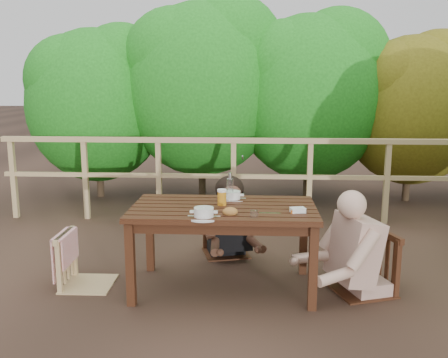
# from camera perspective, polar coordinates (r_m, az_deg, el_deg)

# --- Properties ---
(ground) EXTENTS (60.00, 60.00, 0.00)m
(ground) POSITION_cam_1_polar(r_m,az_deg,el_deg) (4.17, -0.04, -12.36)
(ground) COLOR #442E22
(ground) RESTS_ON ground
(table) EXTENTS (1.46, 0.82, 0.67)m
(table) POSITION_cam_1_polar(r_m,az_deg,el_deg) (4.05, -0.04, -7.98)
(table) COLOR #32190D
(table) RESTS_ON ground
(chair_left) EXTENTS (0.43, 0.43, 0.84)m
(chair_left) POSITION_cam_1_polar(r_m,az_deg,el_deg) (4.23, -15.50, -6.34)
(chair_left) COLOR tan
(chair_left) RESTS_ON ground
(chair_far) EXTENTS (0.51, 0.51, 0.83)m
(chair_far) POSITION_cam_1_polar(r_m,az_deg,el_deg) (4.81, 0.23, -3.87)
(chair_far) COLOR #32190D
(chair_far) RESTS_ON ground
(chair_right) EXTENTS (0.58, 0.58, 0.92)m
(chair_right) POSITION_cam_1_polar(r_m,az_deg,el_deg) (4.11, 15.66, -6.32)
(chair_right) COLOR #32190D
(chair_right) RESTS_ON ground
(woman) EXTENTS (0.63, 0.71, 1.22)m
(woman) POSITION_cam_1_polar(r_m,az_deg,el_deg) (4.78, 0.24, -1.58)
(woman) COLOR black
(woman) RESTS_ON ground
(diner_right) EXTENTS (0.83, 0.75, 1.38)m
(diner_right) POSITION_cam_1_polar(r_m,az_deg,el_deg) (4.05, 16.25, -3.21)
(diner_right) COLOR tan
(diner_right) RESTS_ON ground
(railing) EXTENTS (5.60, 0.10, 1.01)m
(railing) POSITION_cam_1_polar(r_m,az_deg,el_deg) (5.94, 1.10, -0.11)
(railing) COLOR tan
(railing) RESTS_ON ground
(hedge_row) EXTENTS (6.60, 1.60, 3.80)m
(hedge_row) POSITION_cam_1_polar(r_m,az_deg,el_deg) (7.02, 4.89, 13.03)
(hedge_row) COLOR #1C7019
(hedge_row) RESTS_ON ground
(soup_near) EXTENTS (0.25, 0.25, 0.08)m
(soup_near) POSITION_cam_1_polar(r_m,az_deg,el_deg) (3.65, -2.33, -3.91)
(soup_near) COLOR silver
(soup_near) RESTS_ON table
(soup_far) EXTENTS (0.24, 0.24, 0.08)m
(soup_far) POSITION_cam_1_polar(r_m,az_deg,el_deg) (4.19, 0.93, -1.94)
(soup_far) COLOR white
(soup_far) RESTS_ON table
(bread_roll) EXTENTS (0.12, 0.09, 0.07)m
(bread_roll) POSITION_cam_1_polar(r_m,az_deg,el_deg) (3.71, 0.71, -3.77)
(bread_roll) COLOR #985923
(bread_roll) RESTS_ON table
(beer_glass) EXTENTS (0.07, 0.07, 0.14)m
(beer_glass) POSITION_cam_1_polar(r_m,az_deg,el_deg) (3.97, -0.24, -2.20)
(beer_glass) COLOR orange
(beer_glass) RESTS_ON table
(bottle) EXTENTS (0.06, 0.06, 0.25)m
(bottle) POSITION_cam_1_polar(r_m,az_deg,el_deg) (4.11, 0.68, -0.99)
(bottle) COLOR white
(bottle) RESTS_ON table
(tumbler) EXTENTS (0.06, 0.06, 0.07)m
(tumbler) POSITION_cam_1_polar(r_m,az_deg,el_deg) (3.64, 3.45, -4.09)
(tumbler) COLOR silver
(tumbler) RESTS_ON table
(butter_tub) EXTENTS (0.13, 0.11, 0.05)m
(butter_tub) POSITION_cam_1_polar(r_m,az_deg,el_deg) (3.81, 8.44, -3.63)
(butter_tub) COLOR silver
(butter_tub) RESTS_ON table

